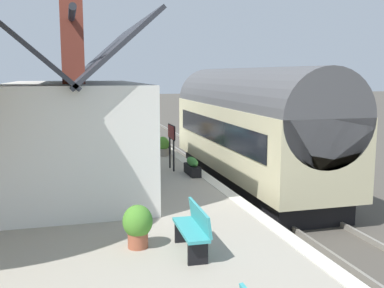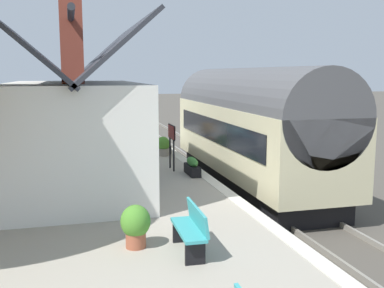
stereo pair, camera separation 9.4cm
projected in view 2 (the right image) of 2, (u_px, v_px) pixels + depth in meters
name	position (u px, v px, depth m)	size (l,w,h in m)	color
ground_plane	(260.00, 213.00, 13.68)	(160.00, 160.00, 0.00)	#4C473F
platform	(124.00, 210.00, 12.59)	(32.00, 6.05, 0.81)	#A39B8C
platform_edge_coping	(223.00, 189.00, 13.25)	(32.00, 0.36, 0.02)	beige
rail_near	(309.00, 207.00, 14.08)	(52.00, 0.08, 0.14)	gray
rail_far	(266.00, 211.00, 13.71)	(52.00, 0.08, 0.14)	gray
train	(250.00, 127.00, 16.55)	(10.66, 2.73, 4.32)	black
station_building	(75.00, 130.00, 13.32)	(7.57, 3.88, 6.05)	white
bench_near_building	(112.00, 134.00, 21.71)	(1.40, 0.44, 0.88)	teal
bench_by_lamp	(115.00, 140.00, 19.75)	(1.41, 0.47, 0.88)	teal
bench_platform_end	(191.00, 228.00, 8.52)	(1.41, 0.47, 0.88)	teal
planter_bench_right	(136.00, 132.00, 22.39)	(0.69, 0.69, 0.91)	black
planter_edge_far	(163.00, 146.00, 18.69)	(0.54, 0.54, 0.78)	gray
planter_bench_left	(47.00, 146.00, 18.86)	(0.49, 0.49, 0.73)	#9E5138
planter_by_door	(192.00, 166.00, 15.13)	(1.08, 0.32, 0.58)	black
planter_under_sign	(136.00, 225.00, 8.77)	(0.57, 0.57, 0.84)	#9E5138
planter_edge_near	(165.00, 145.00, 19.49)	(1.07, 0.32, 0.60)	black
station_sign_board	(172.00, 136.00, 15.81)	(0.96, 0.06, 1.57)	black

